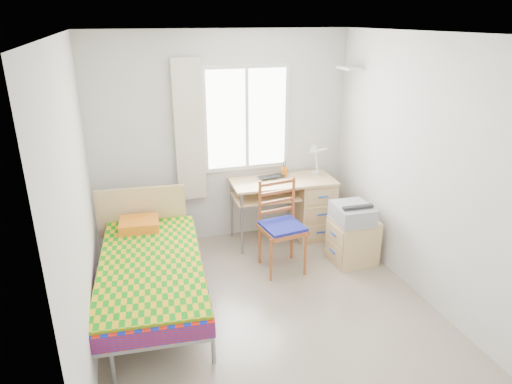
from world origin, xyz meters
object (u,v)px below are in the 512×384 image
chair (282,221)px  cabinet (353,240)px  bed (150,265)px  desk (307,204)px  printer (353,213)px

chair → cabinet: bearing=-16.4°
bed → cabinet: bearing=9.3°
bed → desk: bed is taller
bed → printer: size_ratio=4.56×
desk → cabinet: 0.86m
desk → cabinet: desk is taller
chair → cabinet: (0.85, -0.13, -0.31)m
bed → cabinet: (2.33, 0.18, -0.17)m
printer → bed: bearing=-173.7°
desk → printer: 0.87m
cabinet → chair: bearing=169.7°
cabinet → printer: bearing=-160.5°
cabinet → desk: bearing=104.5°
chair → cabinet: 0.91m
chair → cabinet: chair is taller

